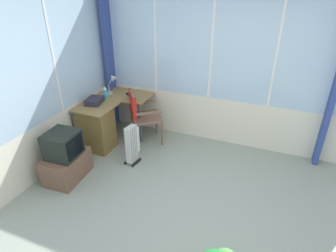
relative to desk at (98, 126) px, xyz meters
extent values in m
cube|color=gray|center=(-1.04, -2.05, -0.43)|extent=(4.95, 5.74, 0.06)
cube|color=silver|center=(-1.04, 0.35, -0.01)|extent=(3.95, 0.06, 0.78)
cube|color=silver|center=(-1.04, 0.35, 1.23)|extent=(3.88, 0.06, 1.70)
cube|color=white|center=(-0.38, 0.35, 1.23)|extent=(0.04, 0.07, 1.70)
cube|color=silver|center=(0.97, -2.05, -0.01)|extent=(0.06, 4.74, 0.78)
cube|color=silver|center=(0.97, -2.05, 1.23)|extent=(0.06, 4.65, 1.70)
cube|color=white|center=(0.97, -2.53, 1.23)|extent=(0.07, 0.04, 1.70)
cube|color=white|center=(0.97, -1.58, 1.23)|extent=(0.07, 0.04, 1.70)
cube|color=white|center=(0.97, -0.63, 1.23)|extent=(0.07, 0.04, 1.70)
cube|color=#34488D|center=(0.84, 0.22, 0.88)|extent=(0.25, 0.08, 2.56)
cube|color=#34488D|center=(0.89, -3.36, 0.88)|extent=(0.25, 0.08, 2.56)
cube|color=olive|center=(0.32, 0.02, 0.32)|extent=(1.21, 0.57, 0.02)
cube|color=olive|center=(0.64, -0.44, 0.32)|extent=(0.57, 0.34, 0.02)
cube|color=brown|center=(-0.06, 0.02, -0.05)|extent=(0.40, 0.53, 0.70)
cylinder|color=#4C4C51|center=(0.39, -0.57, -0.04)|extent=(0.04, 0.04, 0.71)
cylinder|color=#4C4C51|center=(-0.25, 0.26, -0.04)|extent=(0.04, 0.04, 0.71)
cylinder|color=#B2B7BC|center=(0.56, 0.10, 0.35)|extent=(0.13, 0.13, 0.02)
cylinder|color=#B2B7BC|center=(0.56, 0.10, 0.43)|extent=(0.02, 0.02, 0.15)
cylinder|color=#B2B7BC|center=(0.61, 0.07, 0.58)|extent=(0.04, 0.09, 0.13)
cone|color=#B2B7BC|center=(0.66, 0.03, 0.60)|extent=(0.14, 0.14, 0.12)
cube|color=black|center=(0.64, -0.25, 0.35)|extent=(0.11, 0.15, 0.02)
cylinder|color=#39A8D0|center=(0.36, 0.05, 0.42)|extent=(0.06, 0.06, 0.16)
cone|color=white|center=(0.36, 0.05, 0.52)|extent=(0.06, 0.06, 0.06)
cube|color=#282732|center=(0.11, 0.10, 0.38)|extent=(0.34, 0.28, 0.09)
cylinder|color=#7E5B49|center=(0.43, -0.96, -0.18)|extent=(0.04, 0.04, 0.43)
cylinder|color=#7E5B49|center=(0.79, -0.70, -0.18)|extent=(0.04, 0.04, 0.43)
cylinder|color=#7E5B49|center=(0.17, -0.60, -0.18)|extent=(0.04, 0.04, 0.43)
cylinder|color=#7E5B49|center=(0.53, -0.34, -0.18)|extent=(0.04, 0.04, 0.43)
cube|color=#7E5B49|center=(0.48, -0.65, 0.05)|extent=(0.67, 0.67, 0.04)
cube|color=#7E5B49|center=(0.35, -0.47, 0.30)|extent=(0.37, 0.28, 0.46)
cube|color=red|center=(0.35, -0.47, 0.32)|extent=(0.40, 0.32, 0.38)
cube|color=#7E5B49|center=(0.30, -0.78, 0.23)|extent=(0.29, 0.37, 0.03)
cube|color=#7E5B49|center=(0.66, -0.52, 0.23)|extent=(0.29, 0.37, 0.03)
cube|color=brown|center=(-0.89, -0.04, -0.21)|extent=(0.67, 0.48, 0.37)
cube|color=black|center=(-0.89, -0.04, 0.15)|extent=(0.44, 0.42, 0.36)
cube|color=black|center=(-0.87, -0.25, 0.15)|extent=(0.34, 0.03, 0.28)
cube|color=#262628|center=(-0.74, -0.04, 0.01)|extent=(0.27, 0.24, 0.07)
cube|color=silver|center=(-0.30, -0.72, -0.07)|extent=(0.03, 0.10, 0.60)
cube|color=silver|center=(-0.26, -0.72, -0.07)|extent=(0.03, 0.10, 0.60)
cube|color=silver|center=(-0.22, -0.73, -0.07)|extent=(0.03, 0.10, 0.60)
cube|color=silver|center=(-0.17, -0.73, -0.07)|extent=(0.03, 0.10, 0.60)
cube|color=silver|center=(-0.13, -0.74, -0.07)|extent=(0.03, 0.10, 0.60)
cube|color=black|center=(-0.23, -0.80, -0.38)|extent=(0.23, 0.06, 0.03)
cube|color=black|center=(-0.21, -0.66, -0.38)|extent=(0.23, 0.06, 0.03)
cube|color=silver|center=(-0.09, -0.75, -0.04)|extent=(0.06, 0.10, 0.42)
camera|label=1|loc=(-3.45, -2.63, 2.22)|focal=30.90mm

